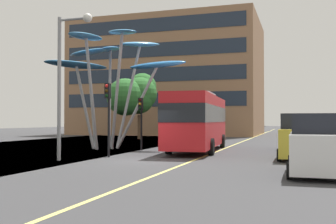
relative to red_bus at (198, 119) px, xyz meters
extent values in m
cube|color=#38383A|center=(-1.26, -6.97, -2.09)|extent=(120.00, 240.00, 0.10)
cube|color=#E0D666|center=(1.23, -6.97, -2.05)|extent=(0.16, 144.00, 0.01)
cube|color=red|center=(0.00, 0.00, -0.12)|extent=(3.28, 10.80, 3.15)
cube|color=black|center=(0.00, 0.00, 0.32)|extent=(3.31, 10.91, 1.01)
cube|color=yellow|center=(-0.40, 5.24, 1.16)|extent=(1.36, 0.20, 0.36)
cube|color=#B2B2B7|center=(0.00, 0.00, 1.58)|extent=(2.13, 3.86, 0.24)
cylinder|color=black|center=(0.98, 3.38, -1.56)|extent=(0.35, 0.98, 0.96)
cylinder|color=black|center=(-1.48, 3.19, -1.56)|extent=(0.35, 0.98, 0.96)
cylinder|color=black|center=(1.46, -2.83, -1.56)|extent=(0.35, 0.98, 0.96)
cylinder|color=black|center=(-1.01, -3.02, -1.56)|extent=(0.35, 0.98, 0.96)
cylinder|color=#9EA0A5|center=(-4.45, 0.63, 0.85)|extent=(3.03, 0.63, 5.87)
ellipsoid|color=#2D7FD1|center=(-3.04, 0.84, 3.74)|extent=(4.09, 1.69, 0.78)
cylinder|color=#9EA0A5|center=(-5.50, 1.56, 1.74)|extent=(1.47, 1.64, 7.61)
ellipsoid|color=#4CA3E5|center=(-4.90, 2.24, 5.53)|extent=(3.10, 3.30, 0.73)
cylinder|color=#9EA0A5|center=(-7.10, 1.72, 1.62)|extent=(0.61, 1.17, 7.35)
ellipsoid|color=#2D7FD1|center=(-7.28, 2.17, 5.28)|extent=(2.89, 4.56, 0.92)
cylinder|color=#9EA0A5|center=(-8.24, 1.06, 1.45)|extent=(1.16, 0.66, 7.01)
ellipsoid|color=#4CA3E5|center=(-8.69, 1.26, 4.94)|extent=(4.15, 3.07, 0.53)
cylinder|color=#9EA0A5|center=(-7.80, -0.70, 0.84)|extent=(1.22, 1.06, 5.80)
ellipsoid|color=#4299E0|center=(-8.27, -1.09, 3.71)|extent=(4.11, 3.74, 0.74)
cylinder|color=#9EA0A5|center=(-6.88, -1.46, 1.67)|extent=(0.44, 1.41, 7.45)
ellipsoid|color=#4CA3E5|center=(-6.98, -2.05, 5.38)|extent=(1.66, 3.30, 0.51)
cylinder|color=#9EA0A5|center=(-5.37, -0.76, 1.81)|extent=(1.55, 1.43, 7.75)
ellipsoid|color=#4299E0|center=(-4.73, -1.33, 5.67)|extent=(3.28, 3.16, 0.62)
cylinder|color=black|center=(-3.51, -5.73, -0.07)|extent=(0.12, 0.12, 3.94)
cube|color=black|center=(-3.51, -5.87, 1.49)|extent=(0.28, 0.24, 0.80)
sphere|color=red|center=(-3.51, -6.00, 1.75)|extent=(0.18, 0.18, 0.18)
sphere|color=#3A2707|center=(-3.51, -6.00, 1.49)|extent=(0.18, 0.18, 0.18)
sphere|color=black|center=(-3.51, -6.00, 1.23)|extent=(0.18, 0.18, 0.18)
cylinder|color=black|center=(-3.70, -0.53, -0.32)|extent=(0.12, 0.12, 3.44)
cube|color=black|center=(-3.70, -0.67, 1.00)|extent=(0.28, 0.24, 0.80)
sphere|color=#390706|center=(-3.70, -0.80, 1.26)|extent=(0.18, 0.18, 0.18)
sphere|color=orange|center=(-3.70, -0.80, 1.00)|extent=(0.18, 0.18, 0.18)
sphere|color=black|center=(-3.70, -0.80, 0.74)|extent=(0.18, 0.18, 0.18)
cylinder|color=black|center=(-3.51, 5.84, -0.35)|extent=(0.12, 0.12, 3.39)
cube|color=black|center=(-3.51, 5.70, 0.95)|extent=(0.28, 0.24, 0.80)
sphere|color=#390706|center=(-3.51, 5.57, 1.21)|extent=(0.18, 0.18, 0.18)
sphere|color=#3A2707|center=(-3.51, 5.57, 0.95)|extent=(0.18, 0.18, 0.18)
sphere|color=green|center=(-3.51, 5.57, 0.69)|extent=(0.18, 0.18, 0.18)
cube|color=silver|center=(6.75, -9.91, -1.20)|extent=(1.81, 4.02, 1.32)
cube|color=black|center=(6.75, -9.91, -0.18)|extent=(1.66, 2.21, 0.71)
cylinder|color=black|center=(5.85, -8.67, -1.74)|extent=(0.20, 0.60, 0.60)
cylinder|color=black|center=(5.85, -11.16, -1.74)|extent=(0.20, 0.60, 0.60)
cube|color=gold|center=(6.14, -3.74, -1.18)|extent=(1.79, 4.51, 1.36)
cube|color=black|center=(6.14, -3.74, -0.12)|extent=(1.65, 2.48, 0.76)
cylinder|color=black|center=(7.03, -2.34, -1.74)|extent=(0.20, 0.60, 0.60)
cylinder|color=black|center=(5.24, -2.34, -1.74)|extent=(0.20, 0.60, 0.60)
cylinder|color=black|center=(7.03, -5.14, -1.74)|extent=(0.20, 0.60, 0.60)
cylinder|color=black|center=(5.24, -5.14, -1.74)|extent=(0.20, 0.60, 0.60)
cube|color=navy|center=(6.04, 2.29, -1.28)|extent=(1.78, 4.37, 1.16)
cube|color=black|center=(6.04, 2.29, -0.34)|extent=(1.64, 2.40, 0.72)
cylinder|color=black|center=(6.93, 3.64, -1.74)|extent=(0.20, 0.60, 0.60)
cylinder|color=black|center=(5.14, 3.64, -1.74)|extent=(0.20, 0.60, 0.60)
cylinder|color=black|center=(6.93, 0.94, -1.74)|extent=(0.20, 0.60, 0.60)
cylinder|color=black|center=(5.14, 0.94, -1.74)|extent=(0.20, 0.60, 0.60)
cylinder|color=gray|center=(-5.07, -8.03, 1.49)|extent=(0.18, 0.18, 7.07)
cylinder|color=gray|center=(-4.29, -8.03, 4.88)|extent=(1.56, 0.12, 0.12)
sphere|color=silver|center=(-3.52, -8.03, 4.88)|extent=(0.44, 0.44, 0.44)
cylinder|color=brown|center=(-9.67, 14.05, -0.78)|extent=(0.45, 0.45, 2.52)
sphere|color=#2D6B2D|center=(-9.75, 15.00, 3.47)|extent=(3.02, 3.02, 3.02)
sphere|color=#2D6B2D|center=(-9.80, 13.93, 2.23)|extent=(3.30, 3.30, 3.30)
sphere|color=#2D6B2D|center=(-9.66, 14.21, 2.72)|extent=(3.49, 3.49, 3.49)
sphere|color=#2D6B2D|center=(-10.80, 12.91, 2.32)|extent=(3.87, 3.87, 3.87)
cylinder|color=brown|center=(-10.44, 25.00, -0.57)|extent=(0.50, 0.50, 2.94)
sphere|color=#2D6B2D|center=(-10.06, 24.83, 3.94)|extent=(3.04, 3.04, 3.04)
sphere|color=#2D6B2D|center=(-10.23, 24.36, 3.67)|extent=(2.54, 2.54, 2.54)
sphere|color=#2D6B2D|center=(-9.45, 25.50, 3.08)|extent=(2.78, 2.78, 2.78)
sphere|color=#2D6B2D|center=(-9.24, 25.20, 3.91)|extent=(3.41, 3.41, 3.41)
sphere|color=#2D6B2D|center=(-9.66, 24.48, 2.12)|extent=(3.03, 3.03, 3.03)
cube|color=#936B4C|center=(-11.32, 30.01, 5.78)|extent=(25.05, 15.79, 15.64)
cube|color=#1E2838|center=(-11.32, 22.09, 2.50)|extent=(23.55, 0.08, 1.75)
cube|color=#1E2838|center=(-11.32, 22.09, 5.62)|extent=(23.55, 0.08, 1.75)
cube|color=#1E2838|center=(-11.32, 22.09, 8.75)|extent=(23.55, 0.08, 1.75)
cube|color=#1E2838|center=(-11.32, 22.09, 11.88)|extent=(23.55, 0.08, 1.75)
camera|label=1|loc=(6.12, -25.27, -0.06)|focal=43.20mm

